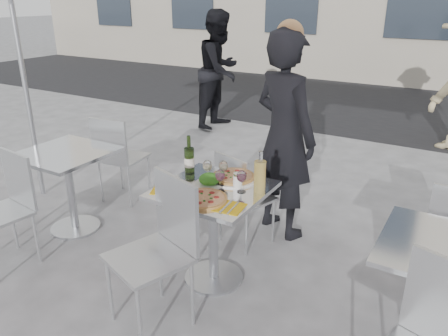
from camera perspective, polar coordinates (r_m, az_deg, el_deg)
The scene contains 23 objects.
ground at distance 3.41m, azimuth -1.33°, elevation -14.21°, with size 80.00×80.00×0.00m, color slate.
street_asphalt at distance 9.18m, azimuth 20.89°, elevation 7.65°, with size 24.00×5.00×0.00m, color black.
main_table at distance 3.13m, azimuth -1.41°, elevation -6.18°, with size 0.72×0.72×0.75m.
side_table_left at distance 4.06m, azimuth -19.68°, elevation -0.76°, with size 0.72×0.72×0.75m.
side_table_right at distance 2.76m, azimuth 26.85°, elevation -12.98°, with size 0.72×0.72×0.75m.
chair_far at distance 3.59m, azimuth 2.07°, elevation -3.24°, with size 0.48×0.48×0.82m.
chair_near at distance 2.78m, azimuth -8.17°, elevation -9.31°, with size 0.57×0.58×0.97m.
side_chair_lfar at distance 4.49m, azimuth -13.81°, elevation 1.97°, with size 0.46×0.47×0.90m.
side_chair_lnear at distance 3.75m, azimuth -26.36°, elevation -3.85°, with size 0.45×0.46×0.89m.
woman_diner at distance 3.73m, azimuth 7.89°, elevation 4.13°, with size 0.65×0.43×1.78m, color black.
pedestrian_a at distance 7.02m, azimuth -0.54°, elevation 12.69°, with size 0.88×0.69×1.82m, color black.
pizza_near at distance 2.86m, azimuth -2.77°, elevation -4.03°, with size 0.32×0.32×0.02m.
pizza_far at distance 3.18m, azimuth 1.24°, elevation -1.19°, with size 0.35×0.35×0.03m.
salad_plate at distance 3.07m, azimuth -1.90°, elevation -1.61°, with size 0.22×0.22×0.09m.
wine_bottle at distance 3.25m, azimuth -4.56°, elevation 1.17°, with size 0.07×0.08×0.29m.
carafe at distance 2.95m, azimuth 4.70°, elevation -0.98°, with size 0.08×0.08×0.29m.
sugar_shaker at distance 3.02m, azimuth 1.80°, elevation -1.64°, with size 0.06×0.06×0.11m.
wineglass_white_a at distance 3.12m, azimuth -2.18°, elevation 0.21°, with size 0.07×0.07×0.16m.
wineglass_white_b at distance 3.11m, azimuth -0.09°, elevation 0.14°, with size 0.07×0.07×0.16m.
wineglass_red_a at distance 2.95m, azimuth -0.52°, elevation -1.07°, with size 0.07×0.07×0.16m.
wineglass_red_b at distance 2.94m, azimuth 2.31°, elevation -1.19°, with size 0.07×0.07×0.16m.
napkin_left at distance 3.04m, azimuth -7.65°, elevation -2.75°, with size 0.24×0.24×0.01m.
napkin_right at distance 2.77m, azimuth 0.69°, elevation -5.11°, with size 0.20×0.20×0.01m.
Camera 1 is at (1.48, -2.34, 2.00)m, focal length 35.00 mm.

